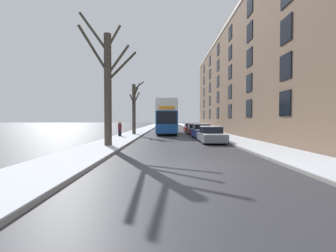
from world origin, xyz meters
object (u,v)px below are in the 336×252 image
bare_tree_left_1 (134,107)px  parked_car_1 (201,131)px  pedestrian_left_sidewalk (120,129)px  oncoming_van (163,123)px  parked_car_0 (211,135)px  bare_tree_left_0 (108,83)px  parked_car_2 (195,129)px  double_decker_bus (167,116)px  parked_car_3 (190,128)px

bare_tree_left_1 → parked_car_1: (7.78, -3.87, -2.79)m
bare_tree_left_1 → pedestrian_left_sidewalk: 4.52m
parked_car_1 → oncoming_van: size_ratio=0.93×
parked_car_0 → oncoming_van: size_ratio=0.86×
bare_tree_left_0 → parked_car_1: (7.77, 8.61, -3.75)m
parked_car_2 → pedestrian_left_sidewalk: pedestrian_left_sidewalk is taller
bare_tree_left_1 → bare_tree_left_0: bearing=-90.0°
bare_tree_left_0 → pedestrian_left_sidewalk: bearing=96.8°
bare_tree_left_0 → parked_car_2: bare_tree_left_0 is taller
bare_tree_left_0 → parked_car_2: size_ratio=2.23×
parked_car_2 → oncoming_van: (-4.38, 15.38, 0.62)m
parked_car_0 → pedestrian_left_sidewalk: 10.49m
bare_tree_left_1 → double_decker_bus: 5.10m
double_decker_bus → parked_car_1: double_decker_bus is taller
parked_car_0 → pedestrian_left_sidewalk: size_ratio=2.38×
bare_tree_left_1 → pedestrian_left_sidewalk: (-1.06, -3.60, -2.53)m
parked_car_3 → oncoming_van: (-4.38, 9.87, 0.61)m
double_decker_bus → parked_car_1: (3.72, -6.81, -1.82)m
parked_car_0 → parked_car_2: bearing=90.0°
bare_tree_left_0 → parked_car_1: bare_tree_left_0 is taller
bare_tree_left_1 → parked_car_3: 11.10m
bare_tree_left_1 → oncoming_van: bearing=78.9°
parked_car_3 → parked_car_1: bearing=-90.0°
bare_tree_left_0 → double_decker_bus: size_ratio=0.88×
double_decker_bus → parked_car_0: (3.72, -12.20, -1.88)m
pedestrian_left_sidewalk → parked_car_1: bearing=-11.2°
parked_car_0 → pedestrian_left_sidewalk: pedestrian_left_sidewalk is taller
bare_tree_left_0 → double_decker_bus: bare_tree_left_0 is taller
double_decker_bus → parked_car_3: (3.72, 4.46, -1.86)m
parked_car_3 → parked_car_0: bearing=-90.0°
double_decker_bus → parked_car_3: bearing=50.2°
bare_tree_left_1 → parked_car_1: 9.12m
parked_car_3 → oncoming_van: 10.82m
bare_tree_left_0 → parked_car_2: (7.77, 14.37, -3.80)m
bare_tree_left_1 → double_decker_bus: size_ratio=0.64×
bare_tree_left_1 → parked_car_1: bare_tree_left_1 is taller
double_decker_bus → pedestrian_left_sidewalk: size_ratio=5.94×
bare_tree_left_1 → parked_car_2: (7.78, 1.89, -2.84)m
oncoming_van → pedestrian_left_sidewalk: (-4.45, -20.87, -0.30)m
bare_tree_left_0 → pedestrian_left_sidewalk: size_ratio=5.23×
bare_tree_left_1 → pedestrian_left_sidewalk: bare_tree_left_1 is taller
parked_car_1 → oncoming_van: (-4.38, 21.14, 0.57)m
oncoming_van → double_decker_bus: bearing=-87.4°
parked_car_3 → pedestrian_left_sidewalk: pedestrian_left_sidewalk is taller
bare_tree_left_1 → parked_car_2: bare_tree_left_1 is taller
bare_tree_left_0 → oncoming_van: 30.12m
parked_car_3 → pedestrian_left_sidewalk: bearing=-128.8°
parked_car_3 → double_decker_bus: bearing=-129.8°
parked_car_0 → oncoming_van: oncoming_van is taller
bare_tree_left_1 → parked_car_2: size_ratio=1.63×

